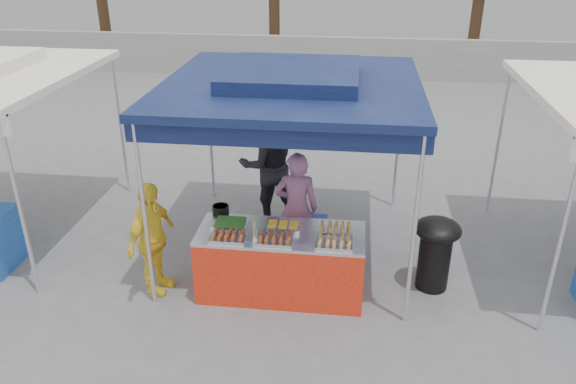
# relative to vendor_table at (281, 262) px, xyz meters

# --- Properties ---
(ground_plane) EXTENTS (80.00, 80.00, 0.00)m
(ground_plane) POSITION_rel_vendor_table_xyz_m (0.00, 0.10, -0.43)
(ground_plane) COLOR slate
(back_wall) EXTENTS (40.00, 0.25, 1.20)m
(back_wall) POSITION_rel_vendor_table_xyz_m (0.00, 11.10, 0.17)
(back_wall) COLOR gray
(back_wall) RESTS_ON ground_plane
(main_canopy) EXTENTS (3.20, 3.20, 2.57)m
(main_canopy) POSITION_rel_vendor_table_xyz_m (0.00, 1.07, 1.94)
(main_canopy) COLOR silver
(main_canopy) RESTS_ON ground_plane
(vendor_table) EXTENTS (2.00, 0.80, 0.85)m
(vendor_table) POSITION_rel_vendor_table_xyz_m (0.00, 0.00, 0.00)
(vendor_table) COLOR red
(vendor_table) RESTS_ON ground_plane
(food_tray_fl) EXTENTS (0.42, 0.30, 0.07)m
(food_tray_fl) POSITION_rel_vendor_table_xyz_m (-0.58, -0.24, 0.46)
(food_tray_fl) COLOR white
(food_tray_fl) RESTS_ON vendor_table
(food_tray_fm) EXTENTS (0.42, 0.30, 0.07)m
(food_tray_fm) POSITION_rel_vendor_table_xyz_m (-0.04, -0.24, 0.46)
(food_tray_fm) COLOR white
(food_tray_fm) RESTS_ON vendor_table
(food_tray_fr) EXTENTS (0.42, 0.30, 0.07)m
(food_tray_fr) POSITION_rel_vendor_table_xyz_m (0.65, -0.24, 0.46)
(food_tray_fr) COLOR white
(food_tray_fr) RESTS_ON vendor_table
(food_tray_bl) EXTENTS (0.42, 0.30, 0.07)m
(food_tray_bl) POSITION_rel_vendor_table_xyz_m (-0.63, 0.07, 0.46)
(food_tray_bl) COLOR white
(food_tray_bl) RESTS_ON vendor_table
(food_tray_bm) EXTENTS (0.42, 0.30, 0.07)m
(food_tray_bm) POSITION_rel_vendor_table_xyz_m (0.01, 0.10, 0.46)
(food_tray_bm) COLOR white
(food_tray_bm) RESTS_ON vendor_table
(food_tray_br) EXTENTS (0.42, 0.30, 0.07)m
(food_tray_br) POSITION_rel_vendor_table_xyz_m (0.65, 0.10, 0.46)
(food_tray_br) COLOR white
(food_tray_br) RESTS_ON vendor_table
(cooking_pot) EXTENTS (0.21, 0.21, 0.12)m
(cooking_pot) POSITION_rel_vendor_table_xyz_m (-0.81, 0.36, 0.49)
(cooking_pot) COLOR black
(cooking_pot) RESTS_ON vendor_table
(skewer_cup) EXTENTS (0.07, 0.07, 0.09)m
(skewer_cup) POSITION_rel_vendor_table_xyz_m (-0.26, -0.26, 0.47)
(skewer_cup) COLOR silver
(skewer_cup) RESTS_ON vendor_table
(wok_burner) EXTENTS (0.57, 0.57, 0.96)m
(wok_burner) POSITION_rel_vendor_table_xyz_m (1.88, 0.34, 0.14)
(wok_burner) COLOR black
(wok_burner) RESTS_ON ground_plane
(crate_left) EXTENTS (0.45, 0.32, 0.27)m
(crate_left) POSITION_rel_vendor_table_xyz_m (-0.36, 0.52, -0.29)
(crate_left) COLOR #163AB8
(crate_left) RESTS_ON ground_plane
(crate_right) EXTENTS (0.54, 0.38, 0.32)m
(crate_right) POSITION_rel_vendor_table_xyz_m (0.24, 0.75, -0.26)
(crate_right) COLOR #163AB8
(crate_right) RESTS_ON ground_plane
(crate_stacked) EXTENTS (0.53, 0.37, 0.32)m
(crate_stacked) POSITION_rel_vendor_table_xyz_m (0.24, 0.75, 0.06)
(crate_stacked) COLOR #163AB8
(crate_stacked) RESTS_ON crate_right
(vendor_woman) EXTENTS (0.60, 0.41, 1.58)m
(vendor_woman) POSITION_rel_vendor_table_xyz_m (0.10, 0.74, 0.37)
(vendor_woman) COLOR #9B638E
(vendor_woman) RESTS_ON ground_plane
(helper_man) EXTENTS (1.09, 0.98, 1.83)m
(helper_man) POSITION_rel_vendor_table_xyz_m (-0.45, 1.91, 0.49)
(helper_man) COLOR black
(helper_man) RESTS_ON ground_plane
(customer_person) EXTENTS (0.58, 0.92, 1.47)m
(customer_person) POSITION_rel_vendor_table_xyz_m (-1.56, -0.15, 0.31)
(customer_person) COLOR yellow
(customer_person) RESTS_ON ground_plane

